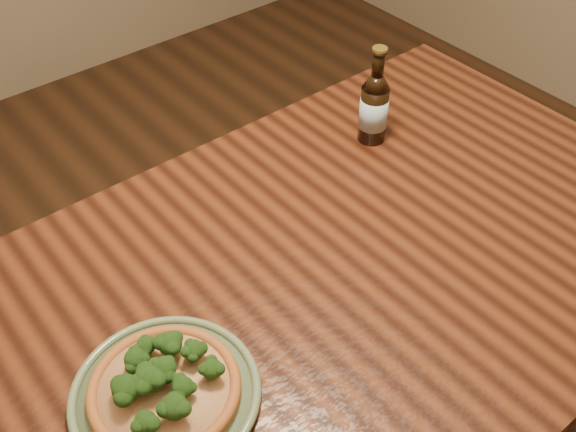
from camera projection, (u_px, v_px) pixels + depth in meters
table at (303, 318)px, 1.24m from camera, size 1.60×0.90×0.75m
plate at (165, 394)px, 1.01m from camera, size 0.29×0.29×0.02m
pizza at (164, 386)px, 0.99m from camera, size 0.23×0.23×0.07m
beer_bottle at (374, 107)px, 1.44m from camera, size 0.06×0.06×0.22m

